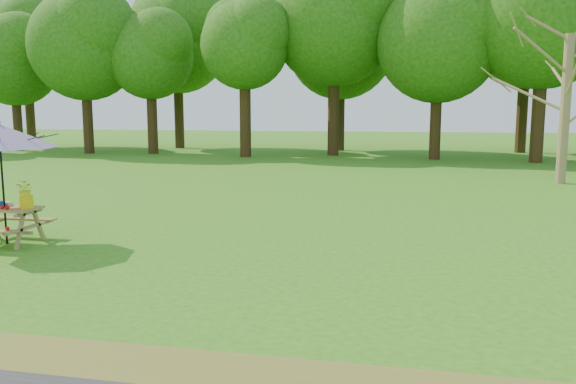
# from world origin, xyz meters

# --- Properties ---
(ground) EXTENTS (120.00, 120.00, 0.00)m
(ground) POSITION_xyz_m (0.00, 0.00, 0.00)
(ground) COLOR #357215
(ground) RESTS_ON ground
(picnic_table) EXTENTS (1.20, 1.32, 0.67)m
(picnic_table) POSITION_xyz_m (-3.16, 1.43, 0.33)
(picnic_table) COLOR olive
(picnic_table) RESTS_ON ground
(produce_bins) EXTENTS (0.24, 0.41, 0.13)m
(produce_bins) POSITION_xyz_m (-3.22, 1.42, 0.72)
(produce_bins) COLOR red
(produce_bins) RESTS_ON picnic_table
(flower_bucket) EXTENTS (0.35, 0.32, 0.51)m
(flower_bucket) POSITION_xyz_m (-2.71, 1.44, 0.94)
(flower_bucket) COLOR yellow
(flower_bucket) RESTS_ON picnic_table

